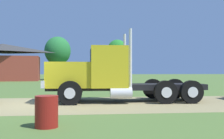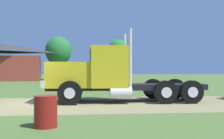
{
  "view_description": "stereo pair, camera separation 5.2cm",
  "coord_description": "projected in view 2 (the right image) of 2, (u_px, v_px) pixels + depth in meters",
  "views": [
    {
      "loc": [
        2.49,
        -11.86,
        1.54
      ],
      "look_at": [
        3.83,
        1.02,
        1.6
      ],
      "focal_mm": 40.99,
      "sensor_mm": 36.0,
      "label": 1
    },
    {
      "loc": [
        2.54,
        -11.86,
        1.54
      ],
      "look_at": [
        3.83,
        1.02,
        1.6
      ],
      "focal_mm": 40.99,
      "sensor_mm": 36.0,
      "label": 2
    }
  ],
  "objects": [
    {
      "name": "tree_right",
      "position": [
        58.0,
        51.0,
        43.48
      ],
      "size": [
        4.41,
        4.41,
        7.35
      ],
      "color": "#513823",
      "rests_on": "ground_plane"
    },
    {
      "name": "dirt_track",
      "position": [
        30.0,
        105.0,
        11.54
      ],
      "size": [
        120.0,
        5.76,
        0.01
      ],
      "primitive_type": "cube",
      "color": "#8D8156",
      "rests_on": "ground_plane"
    },
    {
      "name": "shed_building",
      "position": [
        4.0,
        63.0,
        38.88
      ],
      "size": [
        11.75,
        6.72,
        5.65
      ],
      "color": "brown",
      "rests_on": "ground_plane"
    },
    {
      "name": "tree_far_right",
      "position": [
        118.0,
        51.0,
        43.14
      ],
      "size": [
        3.44,
        3.44,
        6.8
      ],
      "color": "#513823",
      "rests_on": "ground_plane"
    },
    {
      "name": "ground_plane",
      "position": [
        30.0,
        105.0,
        11.54
      ],
      "size": [
        200.0,
        200.0,
        0.0
      ],
      "primitive_type": "plane",
      "color": "#4D6A2F"
    },
    {
      "name": "truck_foreground_white",
      "position": [
        104.0,
        76.0,
        12.69
      ],
      "size": [
        7.94,
        2.66,
        3.52
      ],
      "color": "black",
      "rests_on": "ground_plane"
    },
    {
      "name": "steel_barrel",
      "position": [
        46.0,
        111.0,
        6.95
      ],
      "size": [
        0.62,
        0.62,
        0.86
      ],
      "primitive_type": "cylinder",
      "color": "maroon",
      "rests_on": "ground_plane"
    }
  ]
}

